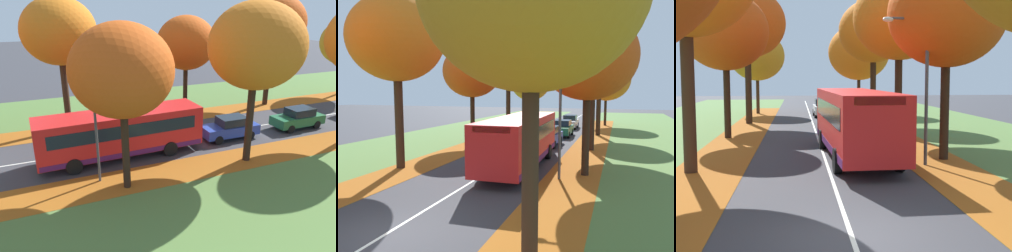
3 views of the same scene
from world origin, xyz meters
The scene contains 14 objects.
grass_verge_left centered at (-9.20, 20.00, 0.00)m, with size 12.00×90.00×0.01m, color #517538.
leaf_litter_left centered at (-4.60, 14.00, 0.01)m, with size 2.80×60.00×0.00m, color #9E5619.
grass_verge_right centered at (9.20, 20.00, 0.00)m, with size 12.00×90.00×0.01m, color #517538.
leaf_litter_right centered at (4.60, 14.00, 0.01)m, with size 2.80×60.00×0.00m, color #9E5619.
road_centre_line centered at (0.00, 20.00, 0.00)m, with size 0.12×80.00×0.01m, color silver.
tree_left_near centered at (-5.22, 7.75, 7.41)m, with size 5.39×5.39×9.87m.
tree_left_mid centered at (-5.29, 17.89, 6.20)m, with size 5.02×5.02×8.48m.
tree_left_far centered at (-4.90, 26.42, 7.62)m, with size 5.83×5.83×10.28m.
tree_right_near centered at (5.17, 9.58, 6.25)m, with size 5.07×5.07×8.55m.
tree_right_mid centered at (4.84, 17.42, 7.02)m, with size 5.48×5.48×9.51m.
streetlamp_right centered at (3.67, 8.34, 3.74)m, with size 1.89×0.28×6.00m.
bus centered at (1.34, 10.30, 1.70)m, with size 2.94×10.49×2.98m.
car_blue_lead centered at (1.30, 18.42, 0.81)m, with size 1.84×4.23×1.62m.
car_green_following centered at (1.48, 24.60, 0.81)m, with size 1.82×4.22×1.62m.
Camera 1 is at (20.26, 5.73, 9.16)m, focal length 35.00 mm.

